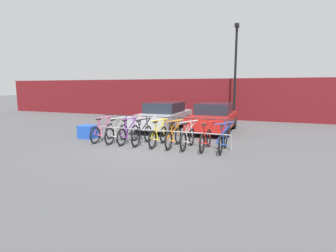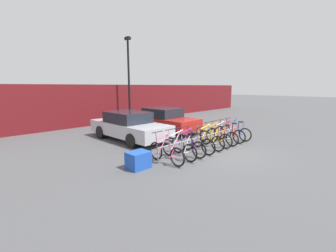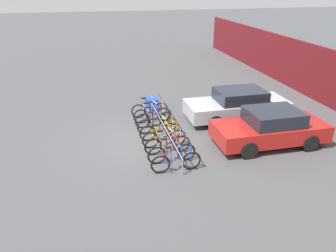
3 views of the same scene
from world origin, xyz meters
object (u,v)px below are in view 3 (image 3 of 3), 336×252
bicycle_silver (167,144)px  bicycle_blue (176,161)px  bicycle_black (157,124)px  bike_rack (164,128)px  car_silver (237,105)px  cargo_crate (152,104)px  bicycle_orange (164,138)px  bicycle_white (152,114)px  bicycle_red (172,153)px  bicycle_pink (150,109)px  car_red (270,128)px  bicycle_yellow (161,131)px  bicycle_purple (155,119)px

bicycle_silver → bicycle_blue: 1.27m
bicycle_black → bicycle_silver: bearing=-0.4°
bike_rack → car_silver: (-1.26, 3.65, 0.19)m
car_silver → cargo_crate: 4.14m
bike_rack → bicycle_black: bicycle_black is taller
bicycle_black → bicycle_orange: (1.29, 0.00, 0.00)m
cargo_crate → bicycle_black: bearing=-6.0°
bicycle_white → cargo_crate: bearing=172.8°
bicycle_white → bicycle_red: 3.61m
bicycle_pink → bicycle_orange: (3.07, 0.00, 0.00)m
bicycle_black → car_silver: size_ratio=0.37×
bicycle_silver → car_silver: bearing=124.8°
bicycle_silver → car_red: (0.16, 3.97, 0.31)m
bicycle_yellow → bicycle_red: (1.81, 0.00, 0.00)m
bicycle_red → bicycle_black: bearing=178.7°
bicycle_silver → bicycle_red: bearing=2.2°
bicycle_white → car_red: bearing=54.6°
bicycle_black → bike_rack: bearing=12.3°
bicycle_pink → cargo_crate: size_ratio=2.44×
bicycle_red → car_red: 4.01m
bicycle_white → bicycle_black: bearing=2.7°
bicycle_pink → bicycle_blue: bearing=-1.7°
bicycle_red → bike_rack: bearing=174.1°
bicycle_blue → car_silver: size_ratio=0.37×
bicycle_purple → bicycle_yellow: size_ratio=1.00×
car_red → bicycle_silver: bearing=-92.3°
bicycle_black → bicycle_silver: size_ratio=1.00×
car_silver → bicycle_pink: bearing=-107.3°
bicycle_yellow → bicycle_pink: bearing=-176.8°
bicycle_pink → car_red: 5.48m
bike_rack → bicycle_white: size_ratio=3.17×
bicycle_yellow → bicycle_red: bearing=3.2°
cargo_crate → bicycle_orange: bearing=-4.1°
car_silver → bicycle_red: bearing=-50.9°
bicycle_purple → bicycle_red: same height
bike_rack → bicycle_red: 1.84m
bicycle_pink → bicycle_blue: same height
bicycle_silver → bicycle_pink: bearing=-177.8°
bicycle_white → cargo_crate: bicycle_white is taller
cargo_crate → bicycle_pink: bearing=-16.3°
bicycle_purple → bicycle_orange: bearing=1.9°
bicycle_white → bicycle_black: (1.12, 0.00, 0.00)m
bike_rack → bicycle_blue: bicycle_blue is taller
bicycle_purple → car_red: car_red is taller
bicycle_pink → bicycle_white: (0.66, 0.00, 0.00)m
bicycle_orange → cargo_crate: 4.07m
bike_rack → bicycle_yellow: size_ratio=3.17×
bike_rack → bicycle_orange: bearing=-13.3°
bicycle_orange → car_silver: bearing=115.4°
bicycle_black → car_red: bearing=63.0°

